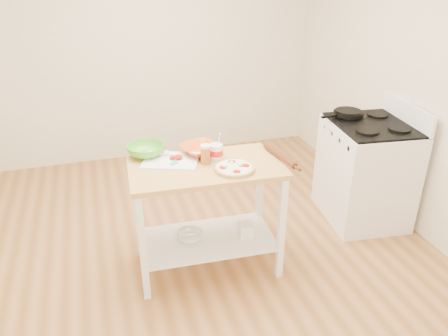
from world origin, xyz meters
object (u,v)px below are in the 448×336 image
object	(u,v)px
skillet	(348,113)
orange_bowl	(201,150)
rolling_pin	(280,156)
prep_island	(207,196)
yogurt_tub	(216,152)
pizza	(234,168)
spatula	(176,161)
green_bowl	(146,150)
cutting_board	(171,160)
shelf_bin	(246,230)
knife	(150,155)
beer_pint	(206,154)
shelf_glass_bowl	(190,236)
gas_stove	(365,171)

from	to	relation	value
skillet	orange_bowl	bearing A→B (deg)	-174.84
skillet	orange_bowl	size ratio (longest dim) A/B	1.48
rolling_pin	prep_island	bearing A→B (deg)	174.36
rolling_pin	yogurt_tub	bearing A→B (deg)	164.25
pizza	spatula	world-z (taller)	pizza
spatula	green_bowl	size ratio (longest dim) A/B	0.47
prep_island	cutting_board	distance (m)	0.38
yogurt_tub	shelf_bin	distance (m)	0.69
green_bowl	yogurt_tub	world-z (taller)	yogurt_tub
knife	beer_pint	size ratio (longest dim) A/B	1.82
skillet	cutting_board	xyz separation A→B (m)	(-1.71, -0.37, -0.07)
yogurt_tub	orange_bowl	bearing A→B (deg)	122.66
pizza	knife	distance (m)	0.67
skillet	shelf_glass_bowl	xyz separation A→B (m)	(-1.61, -0.50, -0.68)
knife	prep_island	bearing A→B (deg)	-14.37
orange_bowl	shelf_glass_bowl	bearing A→B (deg)	-128.81
cutting_board	rolling_pin	xyz separation A→B (m)	(0.79, -0.21, 0.02)
skillet	shelf_glass_bowl	world-z (taller)	skillet
skillet	knife	distance (m)	1.87
cutting_board	rolling_pin	size ratio (longest dim) A/B	1.16
cutting_board	spatula	distance (m)	0.06
pizza	cutting_board	world-z (taller)	pizza
pizza	knife	bearing A→B (deg)	143.99
orange_bowl	beer_pint	world-z (taller)	beer_pint
orange_bowl	shelf_glass_bowl	world-z (taller)	orange_bowl
beer_pint	shelf_bin	xyz separation A→B (m)	(0.29, -0.08, -0.66)
spatula	orange_bowl	world-z (taller)	orange_bowl
pizza	yogurt_tub	distance (m)	0.23
yogurt_tub	rolling_pin	world-z (taller)	yogurt_tub
pizza	beer_pint	bearing A→B (deg)	135.30
gas_stove	shelf_bin	bearing A→B (deg)	-158.35
prep_island	shelf_bin	bearing A→B (deg)	-9.70
cutting_board	yogurt_tub	distance (m)	0.34
skillet	orange_bowl	xyz separation A→B (m)	(-1.46, -0.32, -0.04)
yogurt_tub	shelf_bin	bearing A→B (deg)	-31.92
rolling_pin	shelf_bin	distance (m)	0.66
green_bowl	cutting_board	bearing A→B (deg)	-42.38
prep_island	skillet	world-z (taller)	skillet
orange_bowl	rolling_pin	xyz separation A→B (m)	(0.54, -0.26, -0.01)
beer_pint	yogurt_tub	xyz separation A→B (m)	(0.09, 0.04, -0.01)
prep_island	cutting_board	bearing A→B (deg)	146.77
gas_stove	skillet	size ratio (longest dim) A/B	2.61
pizza	yogurt_tub	size ratio (longest dim) A/B	1.37
pizza	shelf_bin	xyz separation A→B (m)	(0.13, 0.08, -0.60)
prep_island	pizza	distance (m)	0.35
gas_stove	knife	distance (m)	2.01
cutting_board	knife	size ratio (longest dim) A/B	1.82
rolling_pin	shelf_glass_bowl	xyz separation A→B (m)	(-0.69, 0.08, -0.63)
shelf_glass_bowl	shelf_bin	size ratio (longest dim) A/B	1.90
knife	green_bowl	distance (m)	0.05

